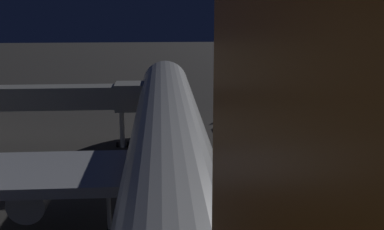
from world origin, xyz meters
TOP-DOWN VIEW (x-y plane):
  - ground_plane at (0.00, 0.00)m, footprint 320.00×320.00m
  - airliner_at_gate at (-0.00, 9.30)m, footprint 48.99×69.71m
  - jet_bridge at (12.41, -13.35)m, footprint 23.25×3.40m
  - cargo_truck_aft at (-14.72, -22.35)m, footprint 2.36×5.94m
  - ops_van at (-30.45, -23.49)m, footprint 2.36×5.59m
  - baggage_container_near_belt at (-17.16, -16.93)m, footprint 1.76×1.65m
  - baggage_container_mid_row at (-8.57, -22.04)m, footprint 1.55×1.62m
  - baggage_container_spare at (-19.73, -20.00)m, footprint 1.70×1.51m
  - ground_crew_near_nose_gear at (-2.54, -26.14)m, footprint 0.40×0.40m
  - ground_crew_by_belt_loader at (-8.31, -25.73)m, footprint 0.40×0.40m
  - ground_crew_marshaller_fwd at (-10.35, -26.83)m, footprint 0.40×0.40m
  - traffic_cone_nose_port at (-2.20, -24.11)m, footprint 0.36×0.36m
  - traffic_cone_nose_starboard at (2.20, -24.11)m, footprint 0.36×0.36m

SIDE VIEW (x-z plane):
  - ground_plane at x=0.00m, z-range 0.00..0.00m
  - traffic_cone_nose_port at x=-2.20m, z-range 0.00..0.55m
  - traffic_cone_nose_starboard at x=2.20m, z-range 0.00..0.55m
  - baggage_container_mid_row at x=-8.57m, z-range 0.00..1.41m
  - baggage_container_spare at x=-19.73m, z-range 0.00..1.45m
  - baggage_container_near_belt at x=-17.16m, z-range 0.00..1.58m
  - ground_crew_near_nose_gear at x=-2.54m, z-range 0.09..1.82m
  - ground_crew_marshaller_fwd at x=-10.35m, z-range 0.09..1.82m
  - ground_crew_by_belt_loader at x=-8.31m, z-range 0.09..1.90m
  - ops_van at x=-30.45m, z-range 0.02..3.56m
  - cargo_truck_aft at x=-14.72m, z-range 0.00..3.81m
  - airliner_at_gate at x=0.00m, z-range -3.63..15.39m
  - jet_bridge at x=12.41m, z-range 2.21..9.70m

